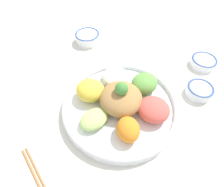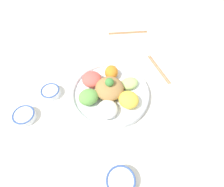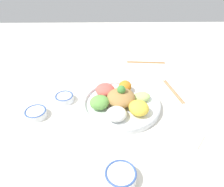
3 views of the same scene
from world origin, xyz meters
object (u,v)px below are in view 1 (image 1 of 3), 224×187
(salad_platter, at_px, (121,102))
(serving_spoon_main, at_px, (10,96))
(rice_bowl_blue, at_px, (200,90))
(chopsticks_pair_near, at_px, (39,182))
(sauce_bowl_dark, at_px, (88,37))
(sauce_bowl_red, at_px, (203,62))

(salad_platter, height_order, serving_spoon_main, salad_platter)
(rice_bowl_blue, distance_m, serving_spoon_main, 0.64)
(rice_bowl_blue, relative_size, chopsticks_pair_near, 0.42)
(chopsticks_pair_near, relative_size, serving_spoon_main, 1.78)
(chopsticks_pair_near, height_order, serving_spoon_main, chopsticks_pair_near)
(rice_bowl_blue, distance_m, sauce_bowl_dark, 0.50)
(rice_bowl_blue, relative_size, serving_spoon_main, 0.74)
(salad_platter, relative_size, serving_spoon_main, 3.12)
(sauce_bowl_red, height_order, serving_spoon_main, sauce_bowl_red)
(salad_platter, relative_size, rice_bowl_blue, 4.21)
(sauce_bowl_red, xyz_separation_m, chopsticks_pair_near, (-0.66, -0.18, -0.01))
(sauce_bowl_dark, bearing_deg, serving_spoon_main, -151.35)
(chopsticks_pair_near, bearing_deg, serving_spoon_main, 174.15)
(sauce_bowl_red, bearing_deg, rice_bowl_blue, -135.11)
(sauce_bowl_dark, xyz_separation_m, chopsticks_pair_near, (-0.30, -0.50, -0.02))
(sauce_bowl_red, relative_size, chopsticks_pair_near, 0.45)
(serving_spoon_main, bearing_deg, rice_bowl_blue, -74.27)
(rice_bowl_blue, xyz_separation_m, sauce_bowl_dark, (-0.25, 0.43, 0.00))
(chopsticks_pair_near, bearing_deg, sauce_bowl_dark, 135.64)
(salad_platter, xyz_separation_m, sauce_bowl_dark, (0.02, 0.38, -0.01))
(sauce_bowl_dark, bearing_deg, rice_bowl_blue, -59.60)
(chopsticks_pair_near, xyz_separation_m, serving_spoon_main, (-0.04, 0.31, -0.00))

